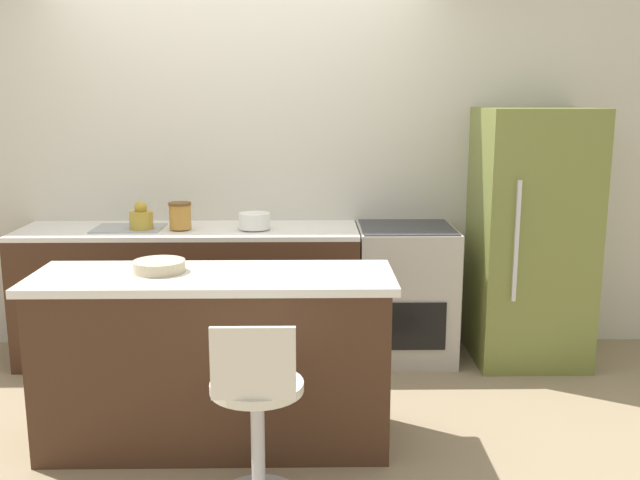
% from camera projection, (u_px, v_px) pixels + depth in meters
% --- Properties ---
extents(ground_plane, '(14.00, 14.00, 0.00)m').
position_uv_depth(ground_plane, '(237.00, 375.00, 4.51)').
color(ground_plane, '#998466').
extents(wall_back, '(8.00, 0.06, 2.60)m').
position_uv_depth(wall_back, '(242.00, 160.00, 4.88)').
color(wall_back, beige).
rests_on(wall_back, ground_plane).
extents(back_counter, '(2.20, 0.60, 0.89)m').
position_uv_depth(back_counter, '(191.00, 294.00, 4.73)').
color(back_counter, '#422819').
rests_on(back_counter, ground_plane).
extents(kitchen_island, '(1.77, 0.58, 0.88)m').
position_uv_depth(kitchen_island, '(215.00, 359.00, 3.55)').
color(kitchen_island, '#422819').
rests_on(kitchen_island, ground_plane).
extents(oven_range, '(0.63, 0.61, 0.89)m').
position_uv_depth(oven_range, '(405.00, 292.00, 4.74)').
color(oven_range, '#B7B2A8').
rests_on(oven_range, ground_plane).
extents(refrigerator, '(0.70, 0.70, 1.66)m').
position_uv_depth(refrigerator, '(530.00, 237.00, 4.64)').
color(refrigerator, olive).
rests_on(refrigerator, ground_plane).
extents(stool_chair, '(0.40, 0.40, 0.85)m').
position_uv_depth(stool_chair, '(257.00, 417.00, 3.00)').
color(stool_chair, '#B7B7BC').
rests_on(stool_chair, ground_plane).
extents(kettle, '(0.15, 0.15, 0.18)m').
position_uv_depth(kettle, '(141.00, 218.00, 4.57)').
color(kettle, '#B29333').
rests_on(kettle, back_counter).
extents(mixing_bowl, '(0.20, 0.20, 0.10)m').
position_uv_depth(mixing_bowl, '(254.00, 221.00, 4.59)').
color(mixing_bowl, white).
rests_on(mixing_bowl, back_counter).
extents(canister_jar, '(0.15, 0.15, 0.17)m').
position_uv_depth(canister_jar, '(180.00, 216.00, 4.57)').
color(canister_jar, '#B77F33').
rests_on(canister_jar, back_counter).
extents(fruit_bowl, '(0.26, 0.26, 0.06)m').
position_uv_depth(fruit_bowl, '(159.00, 266.00, 3.50)').
color(fruit_bowl, '#C1B28E').
rests_on(fruit_bowl, kitchen_island).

